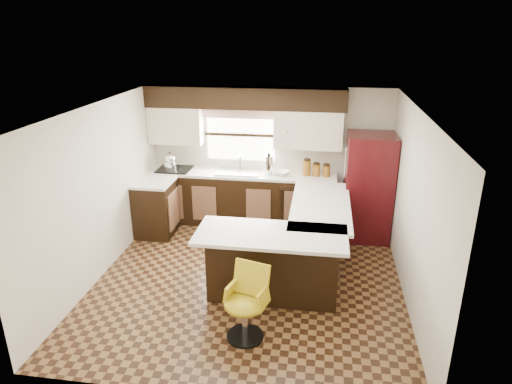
% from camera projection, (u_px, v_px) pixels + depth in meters
% --- Properties ---
extents(floor, '(4.40, 4.40, 0.00)m').
position_uv_depth(floor, '(249.00, 279.00, 6.45)').
color(floor, '#49301A').
rests_on(floor, ground).
extents(ceiling, '(4.40, 4.40, 0.00)m').
position_uv_depth(ceiling, '(248.00, 109.00, 5.61)').
color(ceiling, silver).
rests_on(ceiling, wall_back).
extents(wall_back, '(4.40, 0.00, 4.40)m').
position_uv_depth(wall_back, '(269.00, 155.00, 8.07)').
color(wall_back, beige).
rests_on(wall_back, floor).
extents(wall_front, '(4.40, 0.00, 4.40)m').
position_uv_depth(wall_front, '(208.00, 291.00, 3.99)').
color(wall_front, beige).
rests_on(wall_front, floor).
extents(wall_left, '(0.00, 4.40, 4.40)m').
position_uv_depth(wall_left, '(100.00, 192.00, 6.32)').
color(wall_left, beige).
rests_on(wall_left, floor).
extents(wall_right, '(0.00, 4.40, 4.40)m').
position_uv_depth(wall_right, '(413.00, 209.00, 5.74)').
color(wall_right, beige).
rests_on(wall_right, floor).
extents(base_cab_back, '(3.30, 0.60, 0.90)m').
position_uv_depth(base_cab_back, '(241.00, 199.00, 8.11)').
color(base_cab_back, black).
rests_on(base_cab_back, floor).
extents(base_cab_left, '(0.60, 0.70, 0.90)m').
position_uv_depth(base_cab_left, '(156.00, 209.00, 7.70)').
color(base_cab_left, black).
rests_on(base_cab_left, floor).
extents(counter_back, '(3.30, 0.60, 0.04)m').
position_uv_depth(counter_back, '(241.00, 174.00, 7.95)').
color(counter_back, silver).
rests_on(counter_back, base_cab_back).
extents(counter_left, '(0.60, 0.70, 0.04)m').
position_uv_depth(counter_left, '(154.00, 182.00, 7.53)').
color(counter_left, silver).
rests_on(counter_left, base_cab_left).
extents(soffit, '(3.40, 0.35, 0.36)m').
position_uv_depth(soffit, '(245.00, 98.00, 7.60)').
color(soffit, black).
rests_on(soffit, wall_back).
extents(upper_cab_left, '(0.94, 0.35, 0.64)m').
position_uv_depth(upper_cab_left, '(176.00, 125.00, 7.95)').
color(upper_cab_left, beige).
rests_on(upper_cab_left, wall_back).
extents(upper_cab_right, '(1.14, 0.35, 0.64)m').
position_uv_depth(upper_cab_right, '(308.00, 129.00, 7.63)').
color(upper_cab_right, beige).
rests_on(upper_cab_right, wall_back).
extents(window_pane, '(1.20, 0.02, 0.90)m').
position_uv_depth(window_pane, '(241.00, 135.00, 8.00)').
color(window_pane, white).
rests_on(window_pane, wall_back).
extents(valance, '(1.30, 0.06, 0.18)m').
position_uv_depth(valance, '(240.00, 113.00, 7.82)').
color(valance, '#D19B93').
rests_on(valance, wall_back).
extents(sink, '(0.75, 0.45, 0.03)m').
position_uv_depth(sink, '(238.00, 172.00, 7.92)').
color(sink, '#B2B2B7').
rests_on(sink, counter_back).
extents(dishwasher, '(0.58, 0.03, 0.78)m').
position_uv_depth(dishwasher, '(297.00, 209.00, 7.72)').
color(dishwasher, black).
rests_on(dishwasher, floor).
extents(cooktop, '(0.58, 0.50, 0.02)m').
position_uv_depth(cooktop, '(174.00, 169.00, 8.09)').
color(cooktop, black).
rests_on(cooktop, counter_back).
extents(peninsula_long, '(0.60, 1.95, 0.90)m').
position_uv_depth(peninsula_long, '(316.00, 235.00, 6.75)').
color(peninsula_long, black).
rests_on(peninsula_long, floor).
extents(peninsula_return, '(1.65, 0.60, 0.90)m').
position_uv_depth(peninsula_return, '(273.00, 265.00, 5.92)').
color(peninsula_return, black).
rests_on(peninsula_return, floor).
extents(counter_pen_long, '(0.84, 1.95, 0.04)m').
position_uv_depth(counter_pen_long, '(321.00, 206.00, 6.57)').
color(counter_pen_long, silver).
rests_on(counter_pen_long, peninsula_long).
extents(counter_pen_return, '(1.89, 0.84, 0.04)m').
position_uv_depth(counter_pen_return, '(271.00, 235.00, 5.67)').
color(counter_pen_return, silver).
rests_on(counter_pen_return, peninsula_return).
extents(refrigerator, '(0.75, 0.72, 1.76)m').
position_uv_depth(refrigerator, '(368.00, 187.00, 7.43)').
color(refrigerator, '#3B090D').
rests_on(refrigerator, floor).
extents(bar_chair, '(0.58, 0.58, 0.88)m').
position_uv_depth(bar_chair, '(245.00, 305.00, 5.10)').
color(bar_chair, gold).
rests_on(bar_chair, floor).
extents(kettle, '(0.22, 0.22, 0.30)m').
position_uv_depth(kettle, '(170.00, 160.00, 8.04)').
color(kettle, silver).
rests_on(kettle, cooktop).
extents(percolator, '(0.14, 0.14, 0.33)m').
position_uv_depth(percolator, '(269.00, 165.00, 7.82)').
color(percolator, silver).
rests_on(percolator, counter_back).
extents(mixing_bowl, '(0.35, 0.35, 0.07)m').
position_uv_depth(mixing_bowl, '(281.00, 173.00, 7.83)').
color(mixing_bowl, white).
rests_on(mixing_bowl, counter_back).
extents(canister_large, '(0.13, 0.13, 0.26)m').
position_uv_depth(canister_large, '(307.00, 168.00, 7.76)').
color(canister_large, brown).
rests_on(canister_large, counter_back).
extents(canister_med, '(0.13, 0.13, 0.20)m').
position_uv_depth(canister_med, '(316.00, 170.00, 7.74)').
color(canister_med, brown).
rests_on(canister_med, counter_back).
extents(canister_small, '(0.13, 0.13, 0.19)m').
position_uv_depth(canister_small, '(326.00, 171.00, 7.72)').
color(canister_small, brown).
rests_on(canister_small, counter_back).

